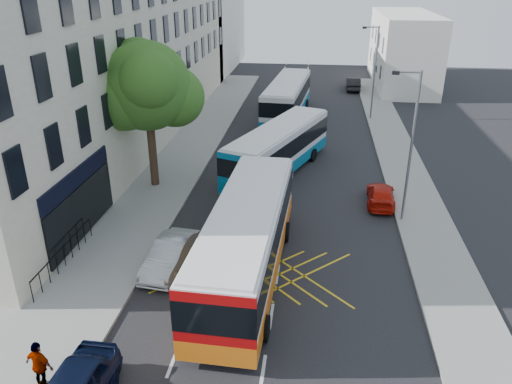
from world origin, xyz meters
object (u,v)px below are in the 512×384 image
(distant_car_grey, at_px, (287,89))
(pedestrian_far, at_px, (40,365))
(parked_car_silver, at_px, (170,255))
(red_hatchback, at_px, (381,195))
(lamp_near, at_px, (410,140))
(distant_car_dark, at_px, (353,84))
(bus_near, at_px, (247,240))
(street_tree, at_px, (146,87))
(bus_mid, at_px, (279,149))
(lamp_far, at_px, (374,68))
(bus_far, at_px, (287,99))

(distant_car_grey, distance_m, pedestrian_far, 43.12)
(parked_car_silver, relative_size, red_hatchback, 1.09)
(lamp_near, height_order, distant_car_grey, lamp_near)
(distant_car_dark, bearing_deg, red_hatchback, 90.81)
(parked_car_silver, height_order, pedestrian_far, pedestrian_far)
(bus_near, height_order, pedestrian_far, bus_near)
(street_tree, bearing_deg, bus_mid, 23.83)
(lamp_far, xyz_separation_m, pedestrian_far, (-13.20, -33.68, -3.57))
(lamp_near, xyz_separation_m, distant_car_dark, (-0.82, 32.06, -3.91))
(street_tree, xyz_separation_m, red_hatchback, (13.87, -0.86, -5.74))
(lamp_far, distance_m, parked_car_silver, 28.61)
(pedestrian_far, bearing_deg, street_tree, -70.76)
(street_tree, bearing_deg, bus_far, 66.64)
(bus_near, relative_size, parked_car_silver, 2.96)
(bus_far, distance_m, parked_car_silver, 26.04)
(distant_car_grey, height_order, pedestrian_far, pedestrian_far)
(bus_near, xyz_separation_m, distant_car_grey, (-0.58, 35.35, -1.23))
(street_tree, distance_m, lamp_far, 22.57)
(bus_mid, bearing_deg, street_tree, -135.58)
(bus_far, relative_size, parked_car_silver, 2.96)
(red_hatchback, bearing_deg, lamp_far, -88.59)
(red_hatchback, bearing_deg, lamp_near, 115.80)
(parked_car_silver, bearing_deg, distant_car_dark, 81.53)
(lamp_far, distance_m, bus_far, 8.00)
(street_tree, height_order, red_hatchback, street_tree)
(lamp_far, height_order, pedestrian_far, lamp_far)
(parked_car_silver, height_order, distant_car_grey, parked_car_silver)
(bus_near, xyz_separation_m, distant_car_dark, (6.74, 38.27, -1.12))
(lamp_far, xyz_separation_m, distant_car_dark, (-0.82, 12.06, -3.91))
(lamp_far, height_order, bus_mid, lamp_far)
(street_tree, bearing_deg, parked_car_silver, -68.25)
(bus_mid, distance_m, red_hatchback, 7.68)
(parked_car_silver, distance_m, pedestrian_far, 7.89)
(bus_far, xyz_separation_m, red_hatchback, (6.65, -17.58, -1.25))
(red_hatchback, relative_size, distant_car_grey, 0.89)
(lamp_far, bearing_deg, pedestrian_far, -111.40)
(distant_car_grey, bearing_deg, street_tree, -107.91)
(bus_mid, relative_size, parked_car_silver, 2.74)
(bus_far, bearing_deg, lamp_far, 7.30)
(bus_near, relative_size, bus_mid, 1.08)
(street_tree, relative_size, red_hatchback, 2.30)
(bus_near, xyz_separation_m, bus_mid, (0.39, 12.51, -0.15))
(street_tree, distance_m, bus_near, 12.46)
(lamp_near, distance_m, lamp_far, 20.00)
(bus_far, bearing_deg, distant_car_grey, 98.84)
(lamp_near, bearing_deg, street_tree, 168.60)
(bus_mid, bearing_deg, bus_near, -71.17)
(lamp_far, xyz_separation_m, bus_near, (-7.56, -26.22, -2.79))
(street_tree, relative_size, bus_mid, 0.77)
(parked_car_silver, xyz_separation_m, distant_car_grey, (2.96, 35.22, -0.09))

